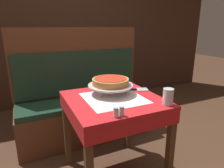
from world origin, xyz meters
TOP-DOWN VIEW (x-y plane):
  - dining_table_front at (0.00, 0.00)m, footprint 0.73×0.73m
  - dining_table_rear at (0.14, 1.44)m, footprint 0.69×0.69m
  - booth_bench at (-0.03, 0.76)m, footprint 1.48×0.46m
  - back_wall_panel at (0.00, 2.00)m, footprint 6.00×0.04m
  - pizza_pan_stand at (0.02, 0.11)m, footprint 0.38×0.38m
  - deep_dish_pizza at (0.02, 0.11)m, footprint 0.30×0.30m
  - pizza_server at (0.26, 0.11)m, footprint 0.27×0.13m
  - water_glass_near at (0.30, -0.29)m, footprint 0.08×0.08m
  - salt_shaker at (-0.14, -0.32)m, footprint 0.03×0.03m
  - pepper_shaker at (-0.09, -0.32)m, footprint 0.03×0.03m
  - condiment_caddy at (0.06, 1.52)m, footprint 0.14×0.14m

SIDE VIEW (x-z plane):
  - booth_bench at x=-0.03m, z-range -0.26..1.00m
  - dining_table_rear at x=0.14m, z-range 0.26..0.98m
  - dining_table_front at x=0.00m, z-range 0.27..1.00m
  - pizza_server at x=0.26m, z-range 0.73..0.74m
  - condiment_caddy at x=0.06m, z-range 0.68..0.83m
  - pepper_shaker at x=-0.09m, z-range 0.73..0.79m
  - salt_shaker at x=-0.14m, z-range 0.73..0.79m
  - water_glass_near at x=0.30m, z-range 0.73..0.85m
  - pizza_pan_stand at x=0.02m, z-range 0.76..0.84m
  - deep_dish_pizza at x=0.02m, z-range 0.81..0.87m
  - back_wall_panel at x=0.00m, z-range 0.00..2.40m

